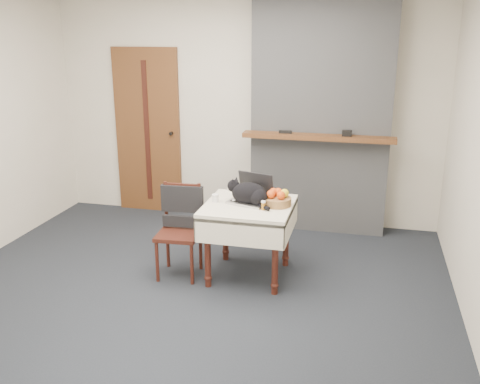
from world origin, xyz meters
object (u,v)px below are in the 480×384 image
object	(u,v)px
cream_jar	(215,198)
chair	(181,217)
cat	(250,194)
fruit_basket	(277,199)
pill_bottle	(263,205)
door	(148,132)
side_table	(249,216)
laptop	(252,195)

from	to	relation	value
cream_jar	chair	xyz separation A→B (m)	(-0.32, -0.05, -0.19)
cat	chair	distance (m)	0.69
fruit_basket	cream_jar	bearing A→B (deg)	-175.79
pill_bottle	fruit_basket	xyz separation A→B (m)	(0.09, 0.16, 0.02)
door	cat	size ratio (longest dim) A/B	4.53
cream_jar	chair	size ratio (longest dim) A/B	0.08
side_table	pill_bottle	world-z (taller)	pill_bottle
side_table	laptop	distance (m)	0.19
laptop	cream_jar	xyz separation A→B (m)	(-0.32, -0.09, -0.03)
side_table	fruit_basket	distance (m)	0.31
laptop	cat	world-z (taller)	laptop
side_table	laptop	size ratio (longest dim) A/B	1.88
cat	door	bearing A→B (deg)	151.22
cream_jar	chair	distance (m)	0.38
side_table	fruit_basket	size ratio (longest dim) A/B	3.06
cream_jar	fruit_basket	size ratio (longest dim) A/B	0.28
cat	fruit_basket	size ratio (longest dim) A/B	1.73
side_table	pill_bottle	xyz separation A→B (m)	(0.16, -0.12, 0.15)
pill_bottle	fruit_basket	distance (m)	0.18
cream_jar	laptop	bearing A→B (deg)	15.19
cream_jar	pill_bottle	world-z (taller)	pill_bottle
cream_jar	fruit_basket	xyz separation A→B (m)	(0.56, 0.04, 0.02)
laptop	pill_bottle	xyz separation A→B (m)	(0.15, -0.20, -0.02)
laptop	pill_bottle	bearing A→B (deg)	-37.05
pill_bottle	side_table	bearing A→B (deg)	142.07
side_table	cat	bearing A→B (deg)	-8.16
door	cat	bearing A→B (deg)	-43.86
fruit_basket	chair	distance (m)	0.91
side_table	cat	world-z (taller)	cat
side_table	cream_jar	size ratio (longest dim) A/B	10.96
side_table	pill_bottle	distance (m)	0.25
door	cream_jar	bearing A→B (deg)	-50.20
door	side_table	xyz separation A→B (m)	(1.62, -1.56, -0.41)
side_table	laptop	world-z (taller)	laptop
side_table	cat	size ratio (longest dim) A/B	1.77
fruit_basket	cat	bearing A→B (deg)	-171.82
fruit_basket	laptop	bearing A→B (deg)	169.43
laptop	fruit_basket	size ratio (longest dim) A/B	1.63
laptop	fruit_basket	bearing A→B (deg)	5.93
laptop	door	bearing A→B (deg)	154.11
cat	chair	xyz separation A→B (m)	(-0.64, -0.05, -0.25)
cat	cream_jar	world-z (taller)	cat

